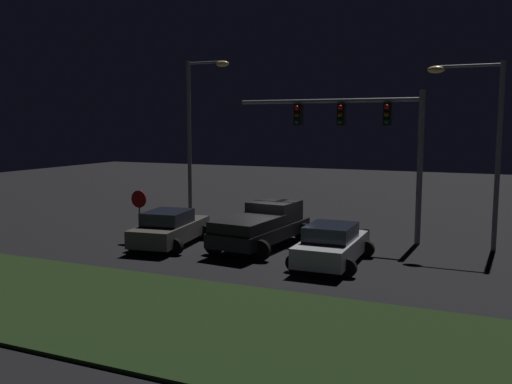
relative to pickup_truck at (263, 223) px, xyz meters
name	(u,v)px	position (x,y,z in m)	size (l,w,h in m)	color
ground_plane	(278,246)	(0.49, 0.45, -1.00)	(80.00, 80.00, 0.00)	black
grass_median	(152,313)	(0.49, -8.73, -0.95)	(23.28, 6.32, 0.10)	black
pickup_truck	(263,223)	(0.00, 0.00, 0.00)	(3.22, 5.57, 1.80)	black
car_sedan	(170,228)	(-3.68, -1.34, -0.26)	(2.84, 4.59, 1.51)	#514C47
car_sedan_far	(332,245)	(3.41, -1.64, -0.26)	(2.51, 4.42, 1.51)	#B7B7BC
traffic_signal_gantry	(363,128)	(3.35, 3.15, 3.90)	(8.32, 0.56, 6.50)	slate
street_lamp_left	(197,121)	(-5.72, 4.58, 4.23)	(2.46, 0.44, 8.36)	slate
street_lamp_right	(482,131)	(8.14, 3.17, 3.82)	(2.94, 0.44, 7.53)	slate
stop_sign	(139,206)	(-5.40, -1.07, 0.56)	(0.76, 0.08, 2.23)	slate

